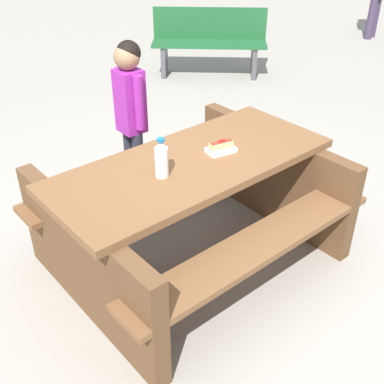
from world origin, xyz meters
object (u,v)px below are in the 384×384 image
(picnic_table, at_px, (192,203))
(park_bench_near, at_px, (209,41))
(soda_bottle, at_px, (161,159))
(child_in_coat, at_px, (130,102))
(hotdog_tray, at_px, (221,148))

(picnic_table, height_order, park_bench_near, park_bench_near)
(soda_bottle, height_order, child_in_coat, child_in_coat)
(picnic_table, xyz_separation_m, child_in_coat, (0.33, 0.89, 0.36))
(picnic_table, distance_m, soda_bottle, 0.49)
(hotdog_tray, xyz_separation_m, child_in_coat, (0.13, 0.95, 0.02))
(picnic_table, xyz_separation_m, soda_bottle, (-0.25, 0.01, 0.42))
(soda_bottle, relative_size, child_in_coat, 0.19)
(picnic_table, bearing_deg, park_bench_near, 37.00)
(soda_bottle, xyz_separation_m, child_in_coat, (0.58, 0.88, -0.06))
(hotdog_tray, bearing_deg, park_bench_near, 39.65)
(hotdog_tray, xyz_separation_m, park_bench_near, (2.90, 2.41, -0.33))
(soda_bottle, xyz_separation_m, hotdog_tray, (0.46, -0.08, -0.08))
(picnic_table, height_order, hotdog_tray, hotdog_tray)
(picnic_table, height_order, soda_bottle, soda_bottle)
(hotdog_tray, relative_size, child_in_coat, 0.17)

